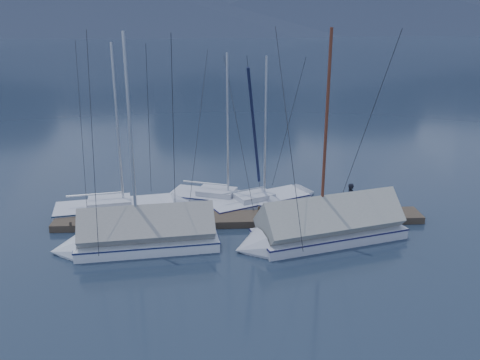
% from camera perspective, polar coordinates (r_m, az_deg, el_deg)
% --- Properties ---
extents(ground, '(1000.00, 1000.00, 0.00)m').
position_cam_1_polar(ground, '(23.25, 0.29, -6.72)').
color(ground, black).
rests_on(ground, ground).
extents(dock, '(18.00, 1.50, 0.54)m').
position_cam_1_polar(dock, '(25.02, -0.00, -4.54)').
color(dock, '#382D23').
rests_on(dock, ground).
extents(mooring_posts, '(15.12, 1.52, 0.35)m').
position_cam_1_polar(mooring_posts, '(24.91, -1.15, -4.06)').
color(mooring_posts, '#382D23').
rests_on(mooring_posts, ground).
extents(sailboat_open_left, '(7.31, 3.36, 9.36)m').
position_cam_1_polar(sailboat_open_left, '(27.00, -11.84, -3.05)').
color(sailboat_open_left, silver).
rests_on(sailboat_open_left, ground).
extents(sailboat_open_mid, '(6.84, 3.98, 8.73)m').
position_cam_1_polar(sailboat_open_mid, '(27.39, -0.41, -2.34)').
color(sailboat_open_mid, silver).
rests_on(sailboat_open_mid, ground).
extents(sailboat_open_right, '(6.63, 4.41, 8.56)m').
position_cam_1_polar(sailboat_open_right, '(27.62, 3.54, -2.20)').
color(sailboat_open_right, silver).
rests_on(sailboat_open_right, ground).
extents(sailboat_covered_near, '(8.29, 4.47, 10.31)m').
position_cam_1_polar(sailboat_covered_near, '(23.23, 8.66, -5.57)').
color(sailboat_covered_near, silver).
rests_on(sailboat_covered_near, ground).
extents(sailboat_covered_far, '(7.39, 3.19, 10.09)m').
position_cam_1_polar(sailboat_covered_far, '(22.74, -11.78, -6.38)').
color(sailboat_covered_far, white).
rests_on(sailboat_covered_far, ground).
extents(person, '(0.42, 0.60, 1.59)m').
position_cam_1_polar(person, '(25.49, 12.32, -2.07)').
color(person, black).
rests_on(person, dock).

